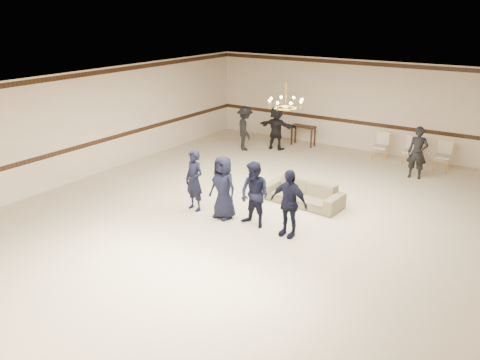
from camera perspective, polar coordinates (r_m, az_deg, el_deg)
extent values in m
cube|color=beige|center=(12.32, 2.74, -4.10)|extent=(12.00, 14.00, 0.01)
cube|color=#32241C|center=(11.41, 3.01, 10.77)|extent=(12.00, 14.00, 0.01)
cube|color=beige|center=(17.98, 14.52, 8.31)|extent=(12.00, 0.01, 3.20)
cube|color=beige|center=(15.59, -16.54, 6.44)|extent=(0.01, 14.00, 3.20)
cube|color=#321A0F|center=(18.08, 14.34, 6.44)|extent=(12.00, 0.02, 0.14)
cube|color=#321A0F|center=(17.74, 14.92, 12.99)|extent=(12.00, 0.02, 0.14)
imported|color=black|center=(12.39, -5.37, -0.06)|extent=(0.64, 0.48, 1.59)
imported|color=black|center=(11.88, -1.98, -0.88)|extent=(0.83, 0.60, 1.59)
imported|color=black|center=(11.41, 1.71, -1.76)|extent=(0.84, 0.70, 1.59)
imported|color=black|center=(11.00, 5.69, -2.70)|extent=(0.95, 0.44, 1.59)
imported|color=#75704E|center=(12.98, 7.39, -1.50)|extent=(2.17, 0.98, 0.62)
imported|color=black|center=(17.64, 0.58, 6.04)|extent=(1.15, 1.14, 1.59)
imported|color=black|center=(17.77, 4.27, 6.09)|extent=(1.49, 0.54, 1.59)
imported|color=black|center=(15.61, 20.04, 3.01)|extent=(0.60, 0.41, 1.59)
cube|color=#341D11|center=(18.45, 7.40, 5.17)|extent=(0.92, 0.42, 0.76)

